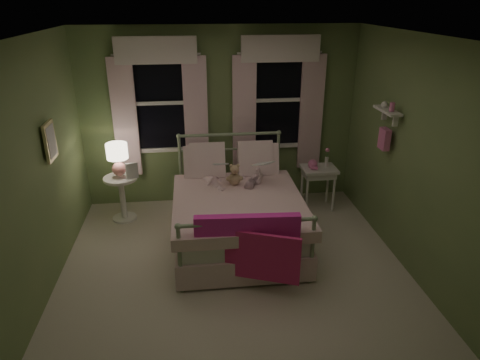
{
  "coord_description": "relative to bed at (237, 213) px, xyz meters",
  "views": [
    {
      "loc": [
        -0.42,
        -4.02,
        2.94
      ],
      "look_at": [
        0.1,
        0.46,
        1.0
      ],
      "focal_mm": 32.0,
      "sensor_mm": 36.0,
      "label": 1
    }
  ],
  "objects": [
    {
      "name": "room_shell",
      "position": [
        -0.1,
        -0.81,
        0.92
      ],
      "size": [
        4.2,
        4.2,
        4.2
      ],
      "color": "beige",
      "rests_on": "ground"
    },
    {
      "name": "bed",
      "position": [
        0.0,
        0.0,
        0.0
      ],
      "size": [
        1.58,
        2.04,
        1.18
      ],
      "color": "white",
      "rests_on": "ground"
    },
    {
      "name": "pink_throw",
      "position": [
        0.0,
        -1.03,
        0.23
      ],
      "size": [
        1.1,
        0.43,
        0.71
      ],
      "color": "#E82DAA",
      "rests_on": "bed"
    },
    {
      "name": "child_left",
      "position": [
        -0.28,
        0.42,
        0.54
      ],
      "size": [
        0.3,
        0.25,
        0.72
      ],
      "primitive_type": "imported",
      "rotation": [
        0.0,
        0.0,
        3.46
      ],
      "color": "#F7D1DD",
      "rests_on": "bed"
    },
    {
      "name": "child_right",
      "position": [
        0.28,
        0.42,
        0.53
      ],
      "size": [
        0.42,
        0.38,
        0.7
      ],
      "primitive_type": "imported",
      "rotation": [
        0.0,
        0.0,
        2.72
      ],
      "color": "#F7D1DD",
      "rests_on": "bed"
    },
    {
      "name": "book_left",
      "position": [
        -0.28,
        0.17,
        0.58
      ],
      "size": [
        0.21,
        0.13,
        0.26
      ],
      "primitive_type": "imported",
      "rotation": [
        1.22,
        0.0,
        -0.1
      ],
      "color": "beige",
      "rests_on": "child_left"
    },
    {
      "name": "book_right",
      "position": [
        0.28,
        0.17,
        0.54
      ],
      "size": [
        0.23,
        0.19,
        0.26
      ],
      "primitive_type": "imported",
      "rotation": [
        1.22,
        0.0,
        0.51
      ],
      "color": "beige",
      "rests_on": "child_right"
    },
    {
      "name": "teddy_bear",
      "position": [
        0.0,
        0.26,
        0.41
      ],
      "size": [
        0.22,
        0.18,
        0.3
      ],
      "color": "tan",
      "rests_on": "bed"
    },
    {
      "name": "nightstand_left",
      "position": [
        -1.54,
        0.75,
        0.03
      ],
      "size": [
        0.46,
        0.46,
        0.65
      ],
      "color": "white",
      "rests_on": "ground"
    },
    {
      "name": "table_lamp",
      "position": [
        -1.54,
        0.75,
        0.57
      ],
      "size": [
        0.29,
        0.29,
        0.46
      ],
      "color": "pink",
      "rests_on": "nightstand_left"
    },
    {
      "name": "book_nightstand",
      "position": [
        -1.44,
        0.67,
        0.27
      ],
      "size": [
        0.2,
        0.25,
        0.02
      ],
      "primitive_type": "imported",
      "rotation": [
        0.0,
        0.0,
        0.16
      ],
      "color": "beige",
      "rests_on": "nightstand_left"
    },
    {
      "name": "nightstand_right",
      "position": [
        1.29,
        0.78,
        0.17
      ],
      "size": [
        0.5,
        0.4,
        0.64
      ],
      "color": "white",
      "rests_on": "ground"
    },
    {
      "name": "pink_toy",
      "position": [
        1.19,
        0.77,
        0.32
      ],
      "size": [
        0.14,
        0.2,
        0.14
      ],
      "color": "pink",
      "rests_on": "nightstand_right"
    },
    {
      "name": "bud_vase",
      "position": [
        1.41,
        0.83,
        0.41
      ],
      "size": [
        0.06,
        0.06,
        0.28
      ],
      "color": "white",
      "rests_on": "nightstand_right"
    },
    {
      "name": "window_left",
      "position": [
        -0.95,
        1.22,
        1.24
      ],
      "size": [
        1.34,
        0.13,
        1.96
      ],
      "color": "black",
      "rests_on": "room_shell"
    },
    {
      "name": "window_right",
      "position": [
        0.75,
        1.22,
        1.24
      ],
      "size": [
        1.34,
        0.13,
        1.96
      ],
      "color": "black",
      "rests_on": "room_shell"
    },
    {
      "name": "wall_shelf",
      "position": [
        1.79,
        -0.1,
        1.14
      ],
      "size": [
        0.15,
        0.5,
        0.6
      ],
      "color": "white",
      "rests_on": "room_shell"
    },
    {
      "name": "framed_picture",
      "position": [
        -2.05,
        -0.21,
        1.12
      ],
      "size": [
        0.03,
        0.32,
        0.42
      ],
      "color": "beige",
      "rests_on": "room_shell"
    }
  ]
}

